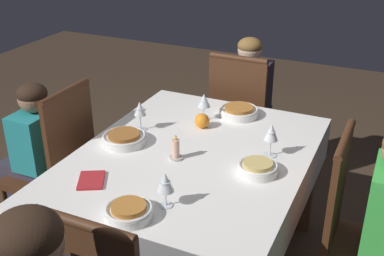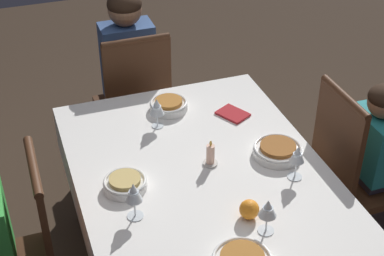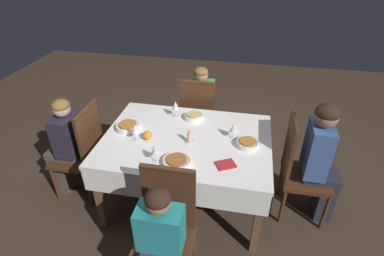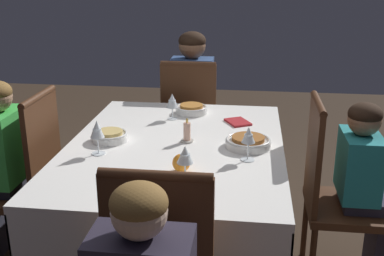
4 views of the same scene
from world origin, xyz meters
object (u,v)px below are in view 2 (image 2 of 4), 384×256
Objects in this scene: wine_glass_west at (157,107)px; napkin_red_folded at (233,114)px; chair_north at (351,170)px; person_adult_denim at (127,69)px; chair_west at (135,102)px; wine_glass_east at (268,209)px; person_child_teal at (382,160)px; candle_centerpiece at (210,156)px; wine_glass_north at (297,155)px; chair_south at (22,256)px; bowl_north at (277,150)px; bowl_south at (125,183)px; orange_fruit at (249,209)px; dining_table at (201,186)px; wine_glass_south at (134,193)px; bowl_west at (169,105)px.

wine_glass_west reaches higher than napkin_red_folded.
person_adult_denim is at bearing 37.01° from chair_north.
chair_west is 1.47m from wine_glass_east.
candle_centerpiece is at bearing 89.01° from person_child_teal.
wine_glass_north reaches higher than wine_glass_west.
chair_south reaches higher than bowl_north.
person_child_teal is 5.38× the size of napkin_red_folded.
bowl_south is (1.00, -0.29, 0.24)m from chair_west.
chair_west reaches higher than napkin_red_folded.
orange_fruit is at bearing -60.34° from wine_glass_north.
wine_glass_north reaches higher than wine_glass_east.
chair_south is 0.85× the size of person_adult_denim.
chair_south reaches higher than wine_glass_east.
wine_glass_east is 1.95× the size of orange_fruit.
bowl_south is 0.40m from candle_centerpiece.
person_child_teal is at bearing 89.01° from candle_centerpiece.
dining_table is at bearing -166.56° from orange_fruit.
chair_north is 7.74× the size of candle_centerpiece.
chair_west is 1.26m from wine_glass_south.
dining_table is at bearing 11.41° from wine_glass_west.
candle_centerpiece is (-0.22, 0.40, -0.08)m from wine_glass_south.
chair_west is 1.28m from chair_south.
candle_centerpiece is (-0.02, -0.93, 0.24)m from person_child_teal.
chair_south is 1.42m from person_adult_denim.
chair_north is 5.13× the size of bowl_west.
chair_south is 12.34× the size of orange_fruit.
person_adult_denim reaches higher than wine_glass_north.
person_child_teal is at bearing 136.59° from chair_west.
candle_centerpiece reaches higher than dining_table.
person_adult_denim is (-0.16, -0.00, 0.13)m from chair_west.
wine_glass_south is at bearing -75.59° from bowl_north.
napkin_red_folded is (-0.36, -0.68, 0.21)m from person_child_teal.
bowl_west is at bearing 142.71° from wine_glass_west.
wine_glass_north is 2.04× the size of orange_fruit.
person_adult_denim is at bearing -155.58° from napkin_red_folded.
napkin_red_folded is (0.62, 0.36, 0.22)m from chair_west.
chair_north is 1.17m from bowl_south.
orange_fruit is 0.74m from napkin_red_folded.
wine_glass_north reaches higher than bowl_west.
wine_glass_south is (0.15, 0.46, 0.33)m from chair_south.
bowl_south is 1.45× the size of candle_centerpiece.
wine_glass_north is (-0.01, 0.71, -0.00)m from wine_glass_south.
chair_west is 5.34× the size of bowl_south.
wine_glass_west is at bearing -131.82° from bowl_north.
wine_glass_west is 0.92× the size of wine_glass_south.
chair_north is at bearing 91.54° from dining_table.
wine_glass_east is at bearing 12.96° from wine_glass_west.
person_child_teal is 5.81× the size of wine_glass_south.
wine_glass_east is (0.45, -0.87, 0.31)m from person_child_teal.
bowl_west and bowl_south have the same top height.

